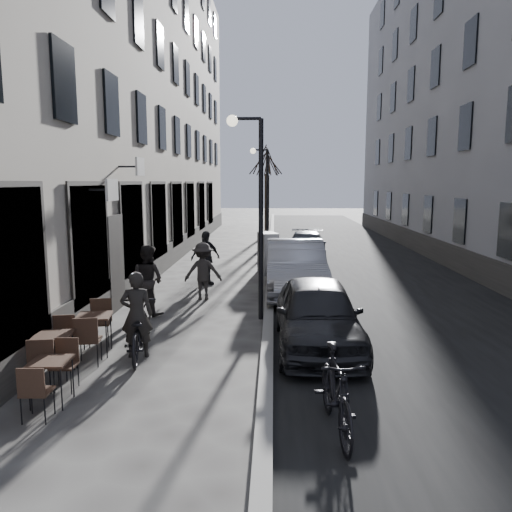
# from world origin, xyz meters

# --- Properties ---
(ground) EXTENTS (120.00, 120.00, 0.00)m
(ground) POSITION_xyz_m (0.00, 0.00, 0.00)
(ground) COLOR #3A3735
(ground) RESTS_ON ground
(road) EXTENTS (7.30, 60.00, 0.00)m
(road) POSITION_xyz_m (3.85, 16.00, 0.00)
(road) COLOR black
(road) RESTS_ON ground
(kerb) EXTENTS (0.25, 60.00, 0.12)m
(kerb) POSITION_xyz_m (0.20, 16.00, 0.06)
(kerb) COLOR gray
(kerb) RESTS_ON ground
(building_left) EXTENTS (4.00, 35.00, 16.00)m
(building_left) POSITION_xyz_m (-6.00, 16.50, 8.00)
(building_left) COLOR #ABA18F
(building_left) RESTS_ON ground
(building_right) EXTENTS (4.00, 35.00, 16.00)m
(building_right) POSITION_xyz_m (9.50, 16.50, 8.00)
(building_right) COLOR gray
(building_right) RESTS_ON ground
(streetlamp_near) EXTENTS (0.90, 0.28, 5.09)m
(streetlamp_near) POSITION_xyz_m (-0.17, 6.00, 3.16)
(streetlamp_near) COLOR black
(streetlamp_near) RESTS_ON ground
(streetlamp_far) EXTENTS (0.90, 0.28, 5.09)m
(streetlamp_far) POSITION_xyz_m (-0.17, 18.00, 3.16)
(streetlamp_far) COLOR black
(streetlamp_far) RESTS_ON ground
(tree_near) EXTENTS (2.40, 2.40, 5.70)m
(tree_near) POSITION_xyz_m (-0.10, 21.00, 4.66)
(tree_near) COLOR black
(tree_near) RESTS_ON ground
(tree_far) EXTENTS (2.40, 2.40, 5.70)m
(tree_far) POSITION_xyz_m (-0.10, 27.00, 4.66)
(tree_far) COLOR black
(tree_far) RESTS_ON ground
(bistro_set_a) EXTENTS (0.61, 1.46, 0.85)m
(bistro_set_a) POSITION_xyz_m (-3.17, 0.95, 0.44)
(bistro_set_a) COLOR black
(bistro_set_a) RESTS_ON ground
(bistro_set_b) EXTENTS (0.74, 1.62, 0.93)m
(bistro_set_b) POSITION_xyz_m (-3.62, 2.05, 0.48)
(bistro_set_b) COLOR black
(bistro_set_b) RESTS_ON ground
(bistro_set_c) EXTENTS (0.76, 1.68, 0.97)m
(bistro_set_c) POSITION_xyz_m (-3.31, 3.26, 0.50)
(bistro_set_c) COLOR black
(bistro_set_c) RESTS_ON ground
(utility_cabinet) EXTENTS (0.85, 1.17, 1.57)m
(utility_cabinet) POSITION_xyz_m (0.10, 12.45, 0.79)
(utility_cabinet) COLOR slate
(utility_cabinet) RESTS_ON ground
(bicycle) EXTENTS (1.06, 2.12, 1.06)m
(bicycle) POSITION_xyz_m (-2.40, 3.14, 0.53)
(bicycle) COLOR black
(bicycle) RESTS_ON ground
(cyclist_rider) EXTENTS (0.70, 0.52, 1.74)m
(cyclist_rider) POSITION_xyz_m (-2.40, 3.14, 0.87)
(cyclist_rider) COLOR black
(cyclist_rider) RESTS_ON ground
(pedestrian_near) EXTENTS (1.11, 1.01, 1.86)m
(pedestrian_near) POSITION_xyz_m (-2.99, 6.34, 0.93)
(pedestrian_near) COLOR black
(pedestrian_near) RESTS_ON ground
(pedestrian_mid) EXTENTS (1.16, 0.75, 1.71)m
(pedestrian_mid) POSITION_xyz_m (-1.77, 8.09, 0.85)
(pedestrian_mid) COLOR #2A2725
(pedestrian_mid) RESTS_ON ground
(pedestrian_far) EXTENTS (1.14, 1.01, 1.85)m
(pedestrian_far) POSITION_xyz_m (-1.99, 10.23, 0.92)
(pedestrian_far) COLOR black
(pedestrian_far) RESTS_ON ground
(car_near) EXTENTS (1.76, 4.30, 1.46)m
(car_near) POSITION_xyz_m (1.25, 3.82, 0.73)
(car_near) COLOR black
(car_near) RESTS_ON ground
(car_mid) EXTENTS (1.81, 5.06, 1.66)m
(car_mid) POSITION_xyz_m (1.00, 8.98, 0.83)
(car_mid) COLOR #9D9FA6
(car_mid) RESTS_ON ground
(car_far) EXTENTS (2.13, 4.46, 1.26)m
(car_far) POSITION_xyz_m (1.77, 15.77, 0.63)
(car_far) COLOR #303439
(car_far) RESTS_ON ground
(moped) EXTENTS (0.72, 2.04, 1.20)m
(moped) POSITION_xyz_m (1.20, 0.18, 0.60)
(moped) COLOR black
(moped) RESTS_ON ground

